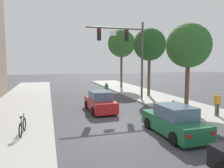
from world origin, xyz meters
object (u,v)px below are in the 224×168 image
fire_hydrant (173,105)px  street_tree_nearest (188,46)px  pedestrian_sidewalk_right_walker (217,103)px  street_tree_third (122,44)px  car_following_green (174,121)px  traffic_signal_mast (127,47)px  pedestrian_crossing_road (106,89)px  bicycle_leaning (22,126)px  car_lead_red (100,102)px  street_tree_second (150,45)px

fire_hydrant → street_tree_nearest: 4.70m
pedestrian_sidewalk_right_walker → street_tree_third: (-0.73, 17.78, 5.45)m
car_following_green → traffic_signal_mast: bearing=83.9°
pedestrian_crossing_road → pedestrian_sidewalk_right_walker: 11.69m
traffic_signal_mast → pedestrian_crossing_road: size_ratio=4.57×
traffic_signal_mast → bicycle_leaning: size_ratio=4.24×
pedestrian_crossing_road → street_tree_nearest: bearing=-61.7°
fire_hydrant → street_tree_third: bearing=86.3°
fire_hydrant → pedestrian_crossing_road: bearing=112.5°
car_following_green → pedestrian_sidewalk_right_walker: 5.26m
traffic_signal_mast → street_tree_nearest: 5.83m
car_lead_red → pedestrian_sidewalk_right_walker: size_ratio=2.60×
street_tree_nearest → fire_hydrant: bearing=171.4°
bicycle_leaning → street_tree_third: 22.21m
street_tree_nearest → street_tree_second: bearing=88.3°
pedestrian_crossing_road → street_tree_second: 6.70m
street_tree_third → bicycle_leaning: bearing=-123.1°
fire_hydrant → street_tree_nearest: bearing=-8.6°
pedestrian_crossing_road → bicycle_leaning: 13.03m
street_tree_nearest → traffic_signal_mast: bearing=122.6°
traffic_signal_mast → bicycle_leaning: 12.40m
car_lead_red → bicycle_leaning: size_ratio=2.41×
street_tree_second → street_tree_third: 8.36m
car_following_green → fire_hydrant: 5.69m
traffic_signal_mast → car_following_green: bearing=-96.1°
traffic_signal_mast → street_tree_third: 10.89m
traffic_signal_mast → car_lead_red: traffic_signal_mast is taller
pedestrian_sidewalk_right_walker → car_following_green: bearing=-156.0°
pedestrian_crossing_road → street_tree_third: bearing=59.5°
fire_hydrant → car_following_green: bearing=-122.8°
car_lead_red → fire_hydrant: size_ratio=5.92×
bicycle_leaning → street_tree_second: 16.19m
pedestrian_crossing_road → bicycle_leaning: (-7.41, -10.71, -0.37)m
car_following_green → street_tree_nearest: 7.59m
car_lead_red → bicycle_leaning: 6.83m
car_lead_red → car_following_green: 6.89m
pedestrian_sidewalk_right_walker → fire_hydrant: bearing=122.9°
traffic_signal_mast → street_tree_nearest: size_ratio=1.13×
pedestrian_crossing_road → bicycle_leaning: pedestrian_crossing_road is taller
pedestrian_sidewalk_right_walker → street_tree_second: 10.56m
car_following_green → car_lead_red: bearing=110.7°
car_following_green → pedestrian_crossing_road: 12.70m
street_tree_second → bicycle_leaning: bearing=-141.2°
pedestrian_crossing_road → car_following_green: bearing=-89.1°
fire_hydrant → street_tree_third: (0.98, 15.13, 6.01)m
car_following_green → street_tree_second: 13.36m
car_lead_red → fire_hydrant: car_lead_red is taller
traffic_signal_mast → car_following_green: (-1.01, -9.53, -4.57)m
street_tree_second → pedestrian_sidewalk_right_walker: bearing=-87.3°
car_lead_red → fire_hydrant: 5.76m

